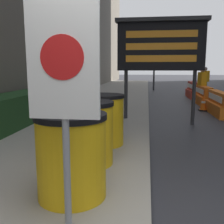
# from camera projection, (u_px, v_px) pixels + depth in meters

# --- Properties ---
(hedge_strip) EXTENTS (0.90, 7.63, 0.78)m
(hedge_strip) POSITION_uv_depth(u_px,v_px,m) (29.00, 105.00, 7.53)
(hedge_strip) COLOR #1E421E
(hedge_strip) RESTS_ON sidewalk_left
(bare_tree) EXTENTS (1.88, 2.00, 3.79)m
(bare_tree) POSITION_uv_depth(u_px,v_px,m) (74.00, 58.00, 11.56)
(bare_tree) COLOR #4C3D2D
(bare_tree) RESTS_ON sidewalk_left
(barrel_drum_foreground) EXTENTS (0.79, 0.79, 0.95)m
(barrel_drum_foreground) POSITION_uv_depth(u_px,v_px,m) (71.00, 155.00, 2.90)
(barrel_drum_foreground) COLOR yellow
(barrel_drum_foreground) RESTS_ON sidewalk_left
(barrel_drum_middle) EXTENTS (0.79, 0.79, 0.95)m
(barrel_drum_middle) POSITION_uv_depth(u_px,v_px,m) (87.00, 133.00, 3.92)
(barrel_drum_middle) COLOR yellow
(barrel_drum_middle) RESTS_ON sidewalk_left
(barrel_drum_back) EXTENTS (0.79, 0.79, 0.95)m
(barrel_drum_back) POSITION_uv_depth(u_px,v_px,m) (103.00, 119.00, 4.92)
(barrel_drum_back) COLOR yellow
(barrel_drum_back) RESTS_ON sidewalk_left
(warning_sign) EXTENTS (0.59, 0.08, 2.00)m
(warning_sign) POSITION_uv_depth(u_px,v_px,m) (63.00, 76.00, 2.07)
(warning_sign) COLOR gray
(warning_sign) RESTS_ON sidewalk_left
(message_board) EXTENTS (2.46, 0.36, 2.88)m
(message_board) POSITION_uv_depth(u_px,v_px,m) (161.00, 46.00, 7.09)
(message_board) COLOR #28282B
(message_board) RESTS_ON ground_plane
(jersey_barrier_orange_near) EXTENTS (0.51, 2.14, 0.78)m
(jersey_barrier_orange_near) POSITION_uv_depth(u_px,v_px,m) (219.00, 105.00, 8.88)
(jersey_barrier_orange_near) COLOR orange
(jersey_barrier_orange_near) RESTS_ON ground_plane
(jersey_barrier_orange_far) EXTENTS (0.55, 2.09, 0.79)m
(jersey_barrier_orange_far) POSITION_uv_depth(u_px,v_px,m) (203.00, 96.00, 11.46)
(jersey_barrier_orange_far) COLOR orange
(jersey_barrier_orange_far) RESTS_ON ground_plane
(jersey_barrier_red_striped) EXTENTS (0.54, 2.01, 0.84)m
(jersey_barrier_red_striped) POSITION_uv_depth(u_px,v_px,m) (193.00, 91.00, 13.96)
(jersey_barrier_red_striped) COLOR red
(jersey_barrier_red_striped) RESTS_ON ground_plane
(traffic_cone_near) EXTENTS (0.31, 0.31, 0.56)m
(traffic_cone_near) POSITION_uv_depth(u_px,v_px,m) (203.00, 104.00, 9.67)
(traffic_cone_near) COLOR black
(traffic_cone_near) RESTS_ON ground_plane
(traffic_light_near_curb) EXTENTS (0.28, 0.45, 4.50)m
(traffic_light_near_curb) POSITION_uv_depth(u_px,v_px,m) (155.00, 43.00, 18.08)
(traffic_light_near_curb) COLOR #2D2D30
(traffic_light_near_curb) RESTS_ON ground_plane
(pedestrian_worker) EXTENTS (0.47, 0.49, 1.63)m
(pedestrian_worker) POSITION_uv_depth(u_px,v_px,m) (205.00, 79.00, 15.16)
(pedestrian_worker) COLOR #514C42
(pedestrian_worker) RESTS_ON ground_plane
(pedestrian_passerby) EXTENTS (0.34, 0.47, 1.59)m
(pedestrian_passerby) POSITION_uv_depth(u_px,v_px,m) (202.00, 82.00, 11.75)
(pedestrian_passerby) COLOR #333338
(pedestrian_passerby) RESTS_ON ground_plane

